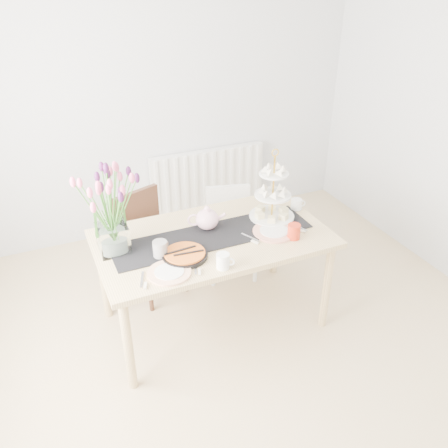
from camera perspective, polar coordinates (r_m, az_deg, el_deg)
name	(u,v)px	position (r m, az deg, el deg)	size (l,w,h in m)	color
room_shell	(274,204)	(2.52, 6.01, 2.44)	(4.50, 4.50, 4.50)	tan
radiator	(208,178)	(4.87, -1.94, 5.55)	(1.20, 0.08, 0.60)	white
dining_table	(213,246)	(3.32, -1.33, -2.62)	(1.60, 0.90, 0.75)	tan
chair_brown	(146,236)	(3.82, -9.35, -1.47)	(0.54, 0.54, 0.85)	#392014
chair_white	(230,225)	(4.05, 0.67, -0.09)	(0.48, 0.48, 0.75)	silver
table_runner	(213,236)	(3.27, -1.34, -1.43)	(1.40, 0.35, 0.01)	black
tulip_vase	(108,199)	(3.02, -13.83, 2.96)	(0.69, 0.69, 0.59)	silver
cake_stand	(272,201)	(3.45, 5.85, 2.77)	(0.33, 0.33, 0.49)	gold
teapot	(207,219)	(3.32, -2.04, 0.58)	(0.26, 0.21, 0.17)	white
cream_jug	(296,204)	(3.64, 8.69, 2.36)	(0.08, 0.08, 0.08)	white
tart_tin	(185,255)	(3.06, -4.74, -3.71)	(0.30, 0.30, 0.04)	black
mug_grey	(160,249)	(3.06, -7.68, -3.02)	(0.09, 0.09, 0.11)	gray
mug_white	(223,261)	(2.93, -0.14, -4.47)	(0.08, 0.08, 0.10)	white
mug_orange	(294,232)	(3.26, 8.40, -0.91)	(0.09, 0.09, 0.11)	red
plate_left	(169,273)	(2.93, -6.61, -5.82)	(0.27, 0.27, 0.01)	white
plate_right	(274,232)	(3.33, 6.03, -0.92)	(0.30, 0.30, 0.02)	silver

